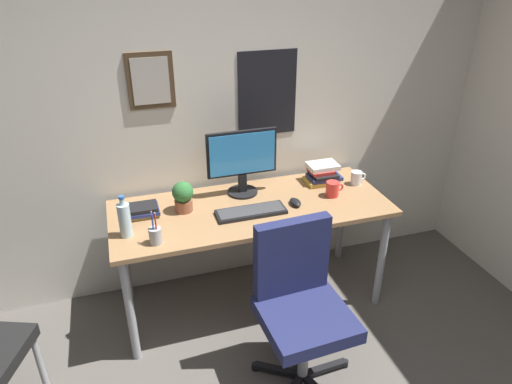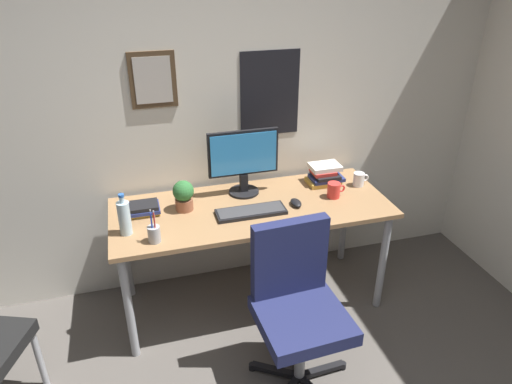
{
  "view_description": "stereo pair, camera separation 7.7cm",
  "coord_description": "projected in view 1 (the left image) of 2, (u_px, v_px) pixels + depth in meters",
  "views": [
    {
      "loc": [
        -0.45,
        -0.74,
        2.19
      ],
      "look_at": [
        0.29,
        1.62,
        0.9
      ],
      "focal_mm": 32.69,
      "sensor_mm": 36.0,
      "label": 1
    },
    {
      "loc": [
        -0.38,
        -0.76,
        2.19
      ],
      "look_at": [
        0.29,
        1.62,
        0.9
      ],
      "focal_mm": 32.69,
      "sensor_mm": 36.0,
      "label": 2
    }
  ],
  "objects": [
    {
      "name": "computer_mouse",
      "position": [
        295.0,
        202.0,
        2.95
      ],
      "size": [
        0.06,
        0.11,
        0.04
      ],
      "color": "black",
      "rests_on": "desk"
    },
    {
      "name": "book_stack_right",
      "position": [
        322.0,
        174.0,
        3.22
      ],
      "size": [
        0.24,
        0.18,
        0.13
      ],
      "color": "gold",
      "rests_on": "desk"
    },
    {
      "name": "coffee_mug_near",
      "position": [
        357.0,
        178.0,
        3.2
      ],
      "size": [
        0.11,
        0.07,
        0.09
      ],
      "color": "white",
      "rests_on": "desk"
    },
    {
      "name": "book_stack_left",
      "position": [
        142.0,
        210.0,
        2.83
      ],
      "size": [
        0.22,
        0.16,
        0.07
      ],
      "color": "gold",
      "rests_on": "desk"
    },
    {
      "name": "water_bottle",
      "position": [
        125.0,
        219.0,
        2.59
      ],
      "size": [
        0.07,
        0.07,
        0.25
      ],
      "color": "silver",
      "rests_on": "desk"
    },
    {
      "name": "keyboard",
      "position": [
        251.0,
        212.0,
        2.85
      ],
      "size": [
        0.43,
        0.15,
        0.03
      ],
      "color": "black",
      "rests_on": "desk"
    },
    {
      "name": "coffee_mug_far",
      "position": [
        333.0,
        189.0,
        3.04
      ],
      "size": [
        0.12,
        0.08,
        0.1
      ],
      "color": "red",
      "rests_on": "desk"
    },
    {
      "name": "desk",
      "position": [
        251.0,
        217.0,
        2.98
      ],
      "size": [
        1.75,
        0.7,
        0.75
      ],
      "color": "#936D47",
      "rests_on": "ground_plane"
    },
    {
      "name": "office_chair",
      "position": [
        300.0,
        299.0,
        2.5
      ],
      "size": [
        0.56,
        0.57,
        0.95
      ],
      "color": "#1E234C",
      "rests_on": "ground_plane"
    },
    {
      "name": "monitor",
      "position": [
        242.0,
        160.0,
        2.99
      ],
      "size": [
        0.46,
        0.2,
        0.43
      ],
      "color": "black",
      "rests_on": "desk"
    },
    {
      "name": "potted_plant",
      "position": [
        183.0,
        196.0,
        2.84
      ],
      "size": [
        0.13,
        0.13,
        0.2
      ],
      "color": "brown",
      "rests_on": "desk"
    },
    {
      "name": "pen_cup",
      "position": [
        155.0,
        235.0,
        2.54
      ],
      "size": [
        0.07,
        0.07,
        0.2
      ],
      "color": "#9EA0A5",
      "rests_on": "desk"
    },
    {
      "name": "wall_back",
      "position": [
        187.0,
        107.0,
        2.97
      ],
      "size": [
        4.4,
        0.1,
        2.6
      ],
      "color": "silver",
      "rests_on": "ground_plane"
    }
  ]
}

